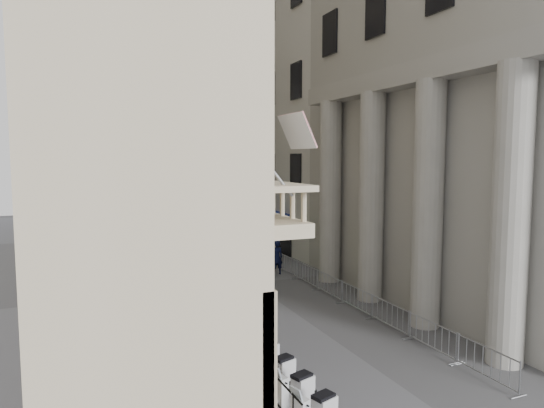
{
  "coord_description": "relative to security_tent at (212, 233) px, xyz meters",
  "views": [
    {
      "loc": [
        -9.02,
        -5.57,
        6.91
      ],
      "look_at": [
        0.67,
        17.83,
        4.5
      ],
      "focal_mm": 32.0,
      "sensor_mm": 36.0,
      "label": 1
    }
  ],
  "objects": [
    {
      "name": "pedestrian_c",
      "position": [
        0.02,
        12.19,
        -1.88
      ],
      "size": [
        0.94,
        0.63,
        1.89
      ],
      "primitive_type": "imported",
      "rotation": [
        0.0,
        0.0,
        3.11
      ],
      "color": "black",
      "rests_on": "ground"
    },
    {
      "name": "barrier_7",
      "position": [
        4.73,
        2.78,
        -2.82
      ],
      "size": [
        0.6,
        2.4,
        1.1
      ],
      "primitive_type": null,
      "color": "#999CA0",
      "rests_on": "ground"
    },
    {
      "name": "barrier_4",
      "position": [
        4.73,
        -4.72,
        -2.82
      ],
      "size": [
        0.6,
        2.4,
        1.1
      ],
      "primitive_type": null,
      "color": "#999CA0",
      "rests_on": "ground"
    },
    {
      "name": "security_tent",
      "position": [
        0.0,
        0.0,
        0.0
      ],
      "size": [
        4.16,
        4.16,
        3.38
      ],
      "color": "silver",
      "rests_on": "ground"
    },
    {
      "name": "street_lamp",
      "position": [
        -0.85,
        5.65,
        1.64
      ],
      "size": [
        2.31,
        1.13,
        7.55
      ],
      "rotation": [
        0.0,
        0.0,
        0.41
      ],
      "color": "gray",
      "rests_on": "ground"
    },
    {
      "name": "scooter_3",
      "position": [
        -1.64,
        -12.92,
        -2.82
      ],
      "size": [
        1.5,
        0.96,
        1.5
      ],
      "primitive_type": null,
      "rotation": [
        0.0,
        0.0,
        1.88
      ],
      "color": "silver",
      "rests_on": "ground"
    },
    {
      "name": "blue_awning",
      "position": [
        6.17,
        6.0,
        -2.82
      ],
      "size": [
        1.6,
        3.0,
        3.0
      ],
      "primitive_type": null,
      "color": "navy",
      "rests_on": "ground"
    },
    {
      "name": "barrier_5",
      "position": [
        4.73,
        -2.22,
        -2.82
      ],
      "size": [
        0.6,
        2.4,
        1.1
      ],
      "primitive_type": null,
      "color": "#999CA0",
      "rests_on": "ground"
    },
    {
      "name": "iron_fence",
      "position": [
        -2.28,
        -2.0,
        -2.82
      ],
      "size": [
        0.3,
        28.0,
        1.4
      ],
      "primitive_type": null,
      "color": "black",
      "rests_on": "ground"
    },
    {
      "name": "scooter_4",
      "position": [
        -1.64,
        -11.68,
        -2.82
      ],
      "size": [
        1.5,
        0.96,
        1.5
      ],
      "primitive_type": null,
      "rotation": [
        0.0,
        0.0,
        1.88
      ],
      "color": "silver",
      "rests_on": "ground"
    },
    {
      "name": "pedestrian_b",
      "position": [
        3.31,
        15.31,
        -1.93
      ],
      "size": [
        1.09,
        1.03,
        1.78
      ],
      "primitive_type": "imported",
      "rotation": [
        0.0,
        0.0,
        2.57
      ],
      "color": "black",
      "rests_on": "ground"
    },
    {
      "name": "barrier_2",
      "position": [
        4.73,
        -9.72,
        -2.82
      ],
      "size": [
        0.6,
        2.4,
        1.1
      ],
      "primitive_type": null,
      "color": "#999CA0",
      "rests_on": "ground"
    },
    {
      "name": "barrier_1",
      "position": [
        4.73,
        -12.22,
        -2.82
      ],
      "size": [
        0.6,
        2.4,
        1.1
      ],
      "primitive_type": null,
      "color": "#999CA0",
      "rests_on": "ground"
    },
    {
      "name": "scooter_7",
      "position": [
        -1.64,
        -7.95,
        -2.82
      ],
      "size": [
        1.5,
        0.96,
        1.5
      ],
      "primitive_type": null,
      "rotation": [
        0.0,
        0.0,
        1.88
      ],
      "color": "silver",
      "rests_on": "ground"
    },
    {
      "name": "scooter_11",
      "position": [
        -1.64,
        -2.98,
        -2.82
      ],
      "size": [
        1.5,
        0.96,
        1.5
      ],
      "primitive_type": null,
      "rotation": [
        0.0,
        0.0,
        1.88
      ],
      "color": "silver",
      "rests_on": "ground"
    },
    {
      "name": "info_kiosk",
      "position": [
        -2.17,
        1.61,
        -1.81
      ],
      "size": [
        0.35,
        0.96,
        2.0
      ],
      "rotation": [
        0.0,
        0.0,
        -0.05
      ],
      "color": "black",
      "rests_on": "ground"
    },
    {
      "name": "barrier_3",
      "position": [
        4.73,
        -7.22,
        -2.82
      ],
      "size": [
        0.6,
        2.4,
        1.1
      ],
      "primitive_type": null,
      "color": "#999CA0",
      "rests_on": "ground"
    },
    {
      "name": "scooter_9",
      "position": [
        -1.64,
        -5.46,
        -2.82
      ],
      "size": [
        1.5,
        0.96,
        1.5
      ],
      "primitive_type": null,
      "rotation": [
        0.0,
        0.0,
        1.88
      ],
      "color": "silver",
      "rests_on": "ground"
    },
    {
      "name": "barrier_0",
      "position": [
        4.73,
        -14.72,
        -2.82
      ],
      "size": [
        0.6,
        2.4,
        1.1
      ],
      "primitive_type": null,
      "color": "#999CA0",
      "rests_on": "ground"
    },
    {
      "name": "barrier_6",
      "position": [
        4.73,
        0.28,
        -2.82
      ],
      "size": [
        0.6,
        2.4,
        1.1
      ],
      "primitive_type": null,
      "color": "#999CA0",
      "rests_on": "ground"
    },
    {
      "name": "pedestrian_a",
      "position": [
        4.1,
        0.52,
        -1.81
      ],
      "size": [
        0.78,
        0.55,
        2.03
      ],
      "primitive_type": "imported",
      "rotation": [
        0.0,
        0.0,
        3.05
      ],
      "color": "black",
      "rests_on": "ground"
    },
    {
      "name": "far_building",
      "position": [
        2.02,
        28.0,
        12.18
      ],
      "size": [
        22.0,
        10.0,
        30.0
      ],
      "primitive_type": "cube",
      "color": "beige",
      "rests_on": "ground"
    },
    {
      "name": "scooter_5",
      "position": [
        -1.64,
        -10.43,
        -2.82
      ],
      "size": [
        1.5,
        0.96,
        1.5
      ],
      "primitive_type": null,
      "rotation": [
        0.0,
        0.0,
        1.88
      ],
      "color": "silver",
      "rests_on": "ground"
    },
    {
      "name": "scooter_10",
      "position": [
        -1.64,
        -4.22,
        -2.82
      ],
      "size": [
        1.5,
        0.96,
        1.5
      ],
      "primitive_type": null,
      "rotation": [
        0.0,
        0.0,
        1.88
      ],
      "color": "silver",
      "rests_on": "ground"
    },
    {
      "name": "scooter_8",
      "position": [
        -1.64,
        -6.71,
        -2.82
      ],
      "size": [
        1.5,
        0.96,
        1.5
      ],
      "primitive_type": null,
      "rotation": [
        0.0,
        0.0,
        1.88
      ],
      "color": "silver",
      "rests_on": "ground"
    },
    {
      "name": "scooter_6",
      "position": [
        -1.64,
        -9.19,
        -2.82
      ],
      "size": [
        1.5,
        0.96,
        1.5
      ],
      "primitive_type": null,
      "rotation": [
        0.0,
        0.0,
        1.88
      ],
      "color": "silver",
      "rests_on": "ground"
    }
  ]
}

